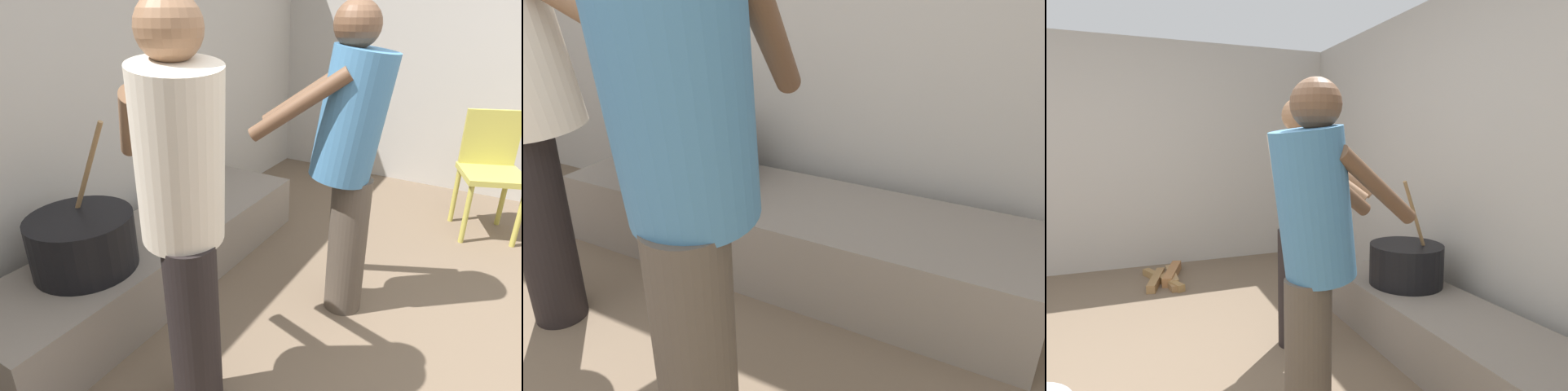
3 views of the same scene
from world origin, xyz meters
TOP-DOWN VIEW (x-y plane):
  - block_enclosure_rear at (0.00, 2.39)m, footprint 5.67×0.20m
  - hearth_ledge at (0.21, 1.87)m, footprint 2.17×0.60m
  - cooking_pot_main at (-0.28, 1.89)m, footprint 0.50×0.50m
  - cook_in_blue_shirt at (0.51, 0.86)m, footprint 0.50×0.72m
  - cook_in_cream_shirt at (-0.39, 1.14)m, footprint 0.66×0.72m
  - chair_olive at (1.90, 0.29)m, footprint 0.52×0.52m

SIDE VIEW (x-z plane):
  - hearth_ledge at x=0.21m, z-range 0.00..0.35m
  - cooking_pot_main at x=-0.28m, z-range 0.12..0.86m
  - chair_olive at x=1.90m, z-range 0.05..0.93m
  - cook_in_blue_shirt at x=0.51m, z-range 0.11..1.69m
  - cook_in_cream_shirt at x=-0.39m, z-range 0.11..1.71m
  - block_enclosure_rear at x=0.00m, z-range 0.00..2.38m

